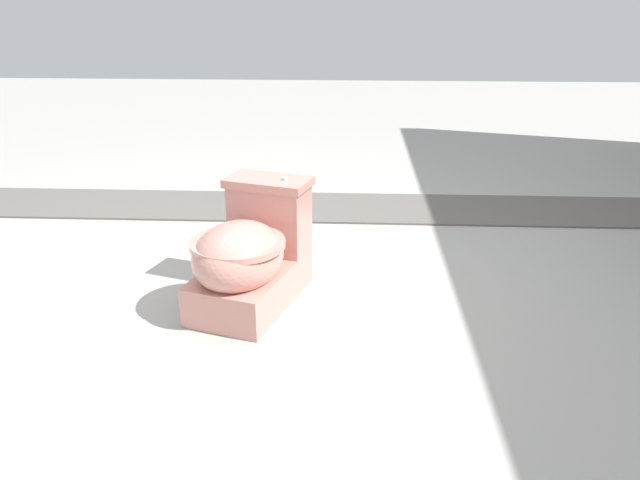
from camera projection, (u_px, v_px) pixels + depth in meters
ground_plane at (274, 288)px, 2.86m from camera, size 14.00×14.00×0.00m
gravel_strip at (375, 208)px, 3.88m from camera, size 0.56×8.00×0.01m
toilet at (249, 256)px, 2.65m from camera, size 0.71×0.54×0.52m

